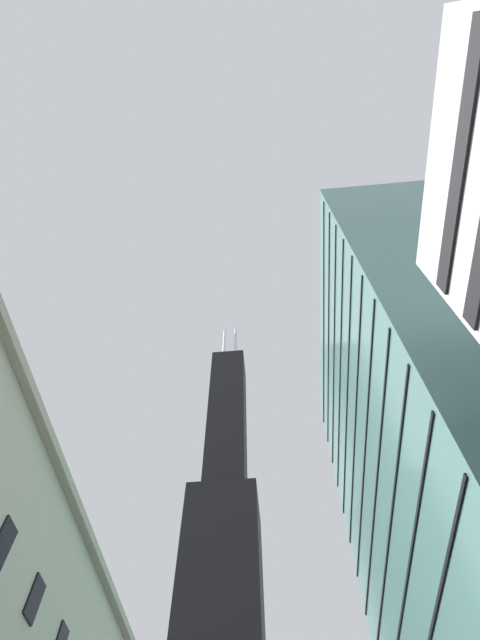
# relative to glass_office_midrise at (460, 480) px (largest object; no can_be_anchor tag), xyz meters

# --- Properties ---
(glass_office_midrise) EXTENTS (15.26, 35.10, 59.47)m
(glass_office_midrise) POSITION_rel_glass_office_midrise_xyz_m (0.00, 0.00, 0.00)
(glass_office_midrise) COLOR slate
(glass_office_midrise) RESTS_ON ground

